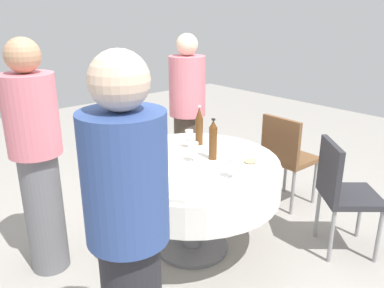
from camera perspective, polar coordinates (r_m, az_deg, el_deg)
name	(u,v)px	position (r m, az deg, el deg)	size (l,w,h in m)	color
ground_plane	(192,247)	(3.16, 0.00, -14.86)	(10.00, 10.00, 0.00)	gray
dining_table	(192,179)	(2.87, 0.00, -5.09)	(1.29, 1.29, 0.74)	white
bottle_brown_right	(199,127)	(3.08, 1.05, 2.55)	(0.06, 0.06, 0.32)	#593314
bottle_brown_north	(213,140)	(2.78, 3.09, 0.55)	(0.06, 0.06, 0.30)	#593314
bottle_brown_near	(148,135)	(2.99, -6.41, 1.27)	(0.07, 0.07, 0.25)	#593314
wine_glass_front	(167,149)	(2.73, -3.61, -0.70)	(0.07, 0.07, 0.14)	white
wine_glass_mid	(233,164)	(2.49, 6.06, -2.85)	(0.07, 0.07, 0.15)	white
wine_glass_inner	(166,157)	(2.55, -3.81, -1.87)	(0.07, 0.07, 0.16)	white
wine_glass_east	(194,147)	(2.74, 0.22, -0.50)	(0.07, 0.07, 0.14)	white
wine_glass_outer	(189,135)	(3.02, -0.41, 1.28)	(0.06, 0.06, 0.15)	white
plate_outer	(178,186)	(2.40, -2.11, -6.09)	(0.26, 0.26, 0.02)	white
plate_west	(250,163)	(2.76, 8.53, -2.74)	(0.22, 0.22, 0.04)	white
spoon_north	(229,142)	(3.20, 5.37, 0.35)	(0.18, 0.02, 0.01)	silver
spoon_near	(141,159)	(2.84, -7.49, -2.20)	(0.18, 0.02, 0.01)	silver
person_right	(129,240)	(1.68, -9.21, -13.72)	(0.34, 0.34, 1.64)	#26262B
person_north	(37,157)	(2.76, -21.75, -1.78)	(0.34, 0.34, 1.61)	slate
person_near	(187,115)	(3.72, -0.69, 4.33)	(0.34, 0.34, 1.57)	#4C3F33
chair_inner	(286,153)	(3.67, 13.61, -1.34)	(0.41, 0.41, 0.87)	brown
chair_east	(341,188)	(3.10, 20.96, -6.01)	(0.56, 0.56, 0.87)	#2D2D33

